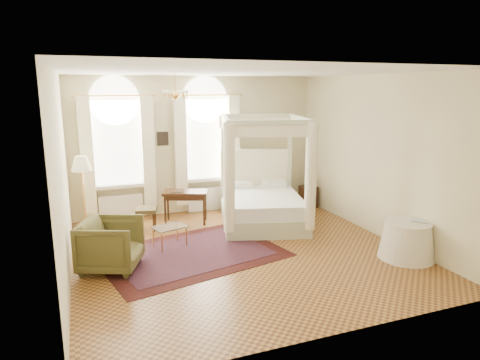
% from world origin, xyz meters
% --- Properties ---
extents(ground, '(6.00, 6.00, 0.00)m').
position_xyz_m(ground, '(0.00, 0.00, 0.00)').
color(ground, '#9D692D').
rests_on(ground, ground).
extents(room_walls, '(6.00, 6.00, 6.00)m').
position_xyz_m(room_walls, '(0.00, 0.00, 1.98)').
color(room_walls, beige).
rests_on(room_walls, ground).
extents(window_left, '(1.62, 0.27, 3.29)m').
position_xyz_m(window_left, '(-1.90, 2.87, 1.49)').
color(window_left, white).
rests_on(window_left, room_walls).
extents(window_right, '(1.62, 0.27, 3.29)m').
position_xyz_m(window_right, '(0.20, 2.87, 1.49)').
color(window_right, white).
rests_on(window_right, room_walls).
extents(chandelier, '(0.51, 0.45, 0.50)m').
position_xyz_m(chandelier, '(-0.90, 1.20, 2.91)').
color(chandelier, gold).
rests_on(chandelier, room_walls).
extents(wall_pictures, '(2.54, 0.03, 0.39)m').
position_xyz_m(wall_pictures, '(0.09, 2.97, 1.89)').
color(wall_pictures, black).
rests_on(wall_pictures, room_walls).
extents(canopy_bed, '(2.32, 2.61, 2.42)m').
position_xyz_m(canopy_bed, '(1.04, 1.40, 0.55)').
color(canopy_bed, '#B9BB98').
rests_on(canopy_bed, ground).
extents(nightstand, '(0.43, 0.39, 0.55)m').
position_xyz_m(nightstand, '(2.70, 2.25, 0.28)').
color(nightstand, '#311A0D').
rests_on(nightstand, ground).
extents(nightstand_lamp, '(0.27, 0.27, 0.39)m').
position_xyz_m(nightstand_lamp, '(2.73, 2.20, 0.81)').
color(nightstand_lamp, gold).
rests_on(nightstand_lamp, nightstand).
extents(writing_desk, '(1.10, 0.83, 0.74)m').
position_xyz_m(writing_desk, '(-0.55, 2.11, 0.63)').
color(writing_desk, '#311A0D').
rests_on(writing_desk, ground).
extents(laptop, '(0.32, 0.23, 0.02)m').
position_xyz_m(laptop, '(-0.74, 2.09, 0.75)').
color(laptop, black).
rests_on(laptop, writing_desk).
extents(stool, '(0.52, 0.52, 0.49)m').
position_xyz_m(stool, '(-1.46, 1.92, 0.41)').
color(stool, '#483F1E').
rests_on(stool, ground).
extents(armchair, '(1.23, 1.22, 0.87)m').
position_xyz_m(armchair, '(-2.33, 0.06, 0.43)').
color(armchair, '#4A441F').
rests_on(armchair, ground).
extents(coffee_table, '(0.71, 0.60, 0.42)m').
position_xyz_m(coffee_table, '(-1.20, 0.72, 0.38)').
color(coffee_table, silver).
rests_on(coffee_table, ground).
extents(floor_lamp, '(0.42, 0.42, 1.64)m').
position_xyz_m(floor_lamp, '(-2.70, 2.26, 1.40)').
color(floor_lamp, gold).
rests_on(floor_lamp, ground).
extents(oriental_rug, '(3.65, 2.97, 0.01)m').
position_xyz_m(oriental_rug, '(-0.92, 0.24, 0.01)').
color(oriental_rug, '#41110F').
rests_on(oriental_rug, ground).
extents(side_table, '(0.99, 0.99, 0.68)m').
position_xyz_m(side_table, '(2.70, -1.33, 0.33)').
color(side_table, silver).
rests_on(side_table, ground).
extents(book, '(0.34, 0.36, 0.03)m').
position_xyz_m(book, '(2.82, -1.44, 0.69)').
color(book, black).
rests_on(book, side_table).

